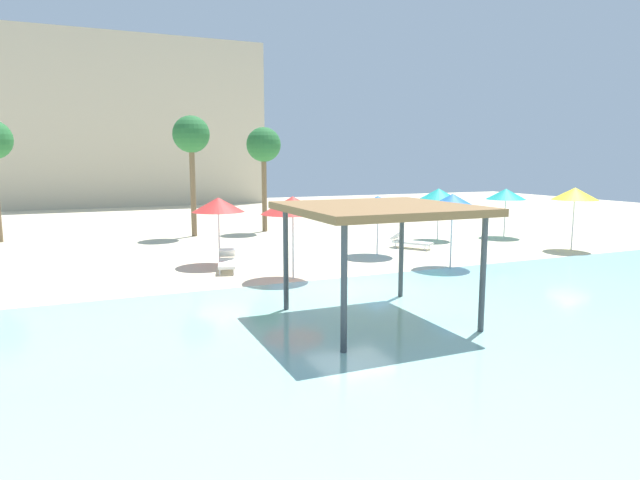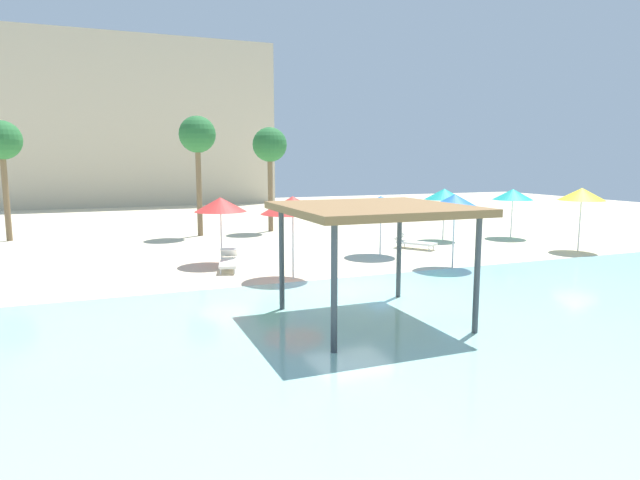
% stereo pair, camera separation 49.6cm
% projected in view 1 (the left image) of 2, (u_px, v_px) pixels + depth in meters
% --- Properties ---
extents(ground_plane, '(80.00, 80.00, 0.00)m').
position_uv_depth(ground_plane, '(354.00, 289.00, 16.87)').
color(ground_plane, beige).
extents(lagoon_water, '(44.00, 13.50, 0.04)m').
position_uv_depth(lagoon_water, '(459.00, 340.00, 12.09)').
color(lagoon_water, '#99D1C6').
rests_on(lagoon_water, ground).
extents(shade_pavilion, '(4.24, 4.24, 2.92)m').
position_uv_depth(shade_pavilion, '(378.00, 212.00, 13.16)').
color(shade_pavilion, '#42474C').
rests_on(shade_pavilion, ground).
extents(beach_umbrella_blue_0, '(2.12, 2.12, 2.51)m').
position_uv_depth(beach_umbrella_blue_0, '(378.00, 203.00, 22.63)').
color(beach_umbrella_blue_0, silver).
rests_on(beach_umbrella_blue_0, ground).
extents(beach_umbrella_teal_1, '(2.03, 2.03, 2.52)m').
position_uv_depth(beach_umbrella_teal_1, '(506.00, 194.00, 28.01)').
color(beach_umbrella_teal_1, silver).
rests_on(beach_umbrella_teal_1, ground).
extents(beach_umbrella_red_2, '(2.00, 2.00, 2.58)m').
position_uv_depth(beach_umbrella_red_2, '(218.00, 205.00, 20.61)').
color(beach_umbrella_red_2, silver).
rests_on(beach_umbrella_red_2, ground).
extents(beach_umbrella_teal_3, '(1.96, 1.96, 2.58)m').
position_uv_depth(beach_umbrella_teal_3, '(439.00, 194.00, 27.06)').
color(beach_umbrella_teal_3, silver).
rests_on(beach_umbrella_teal_3, ground).
extents(beach_umbrella_blue_4, '(2.09, 2.09, 2.76)m').
position_uv_depth(beach_umbrella_blue_4, '(453.00, 202.00, 19.97)').
color(beach_umbrella_blue_4, silver).
rests_on(beach_umbrella_blue_4, ground).
extents(beach_umbrella_yellow_5, '(1.97, 1.97, 2.78)m').
position_uv_depth(beach_umbrella_yellow_5, '(575.00, 194.00, 23.95)').
color(beach_umbrella_yellow_5, silver).
rests_on(beach_umbrella_yellow_5, ground).
extents(beach_umbrella_red_6, '(2.16, 2.16, 2.80)m').
position_uv_depth(beach_umbrella_red_6, '(293.00, 205.00, 18.06)').
color(beach_umbrella_red_6, silver).
rests_on(beach_umbrella_red_6, ground).
extents(lounge_chair_1, '(1.53, 1.92, 0.74)m').
position_uv_depth(lounge_chair_1, '(409.00, 241.00, 24.68)').
color(lounge_chair_1, white).
rests_on(lounge_chair_1, ground).
extents(lounge_chair_2, '(1.05, 1.99, 0.74)m').
position_uv_depth(lounge_chair_2, '(227.00, 261.00, 19.82)').
color(lounge_chair_2, white).
rests_on(lounge_chair_2, ground).
extents(palm_tree_0, '(1.90, 1.90, 5.78)m').
position_uv_depth(palm_tree_0, '(264.00, 147.00, 29.84)').
color(palm_tree_0, brown).
rests_on(palm_tree_0, ground).
extents(palm_tree_2, '(1.90, 1.90, 6.25)m').
position_uv_depth(palm_tree_2, '(191.00, 137.00, 27.85)').
color(palm_tree_2, brown).
rests_on(palm_tree_2, ground).
extents(hotel_block_0, '(22.82, 8.12, 14.39)m').
position_uv_depth(hotel_block_0, '(130.00, 124.00, 48.87)').
color(hotel_block_0, beige).
rests_on(hotel_block_0, ground).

